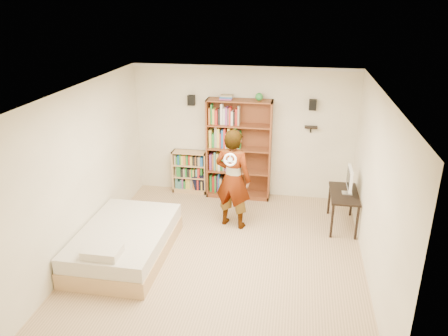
# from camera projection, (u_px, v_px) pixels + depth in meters

# --- Properties ---
(ground) EXTENTS (4.50, 5.00, 0.01)m
(ground) POSITION_uv_depth(u_px,v_px,m) (222.00, 255.00, 7.14)
(ground) COLOR tan
(ground) RESTS_ON ground
(room_shell) EXTENTS (4.52, 5.02, 2.71)m
(room_shell) POSITION_uv_depth(u_px,v_px,m) (222.00, 154.00, 6.49)
(room_shell) COLOR white
(room_shell) RESTS_ON ground
(crown_molding) EXTENTS (4.50, 5.00, 0.06)m
(crown_molding) POSITION_uv_depth(u_px,v_px,m) (222.00, 93.00, 6.16)
(crown_molding) COLOR silver
(crown_molding) RESTS_ON room_shell
(speaker_left) EXTENTS (0.14, 0.12, 0.20)m
(speaker_left) POSITION_uv_depth(u_px,v_px,m) (191.00, 100.00, 8.77)
(speaker_left) COLOR black
(speaker_left) RESTS_ON room_shell
(speaker_right) EXTENTS (0.14, 0.12, 0.20)m
(speaker_right) POSITION_uv_depth(u_px,v_px,m) (313.00, 105.00, 8.39)
(speaker_right) COLOR black
(speaker_right) RESTS_ON room_shell
(wall_shelf) EXTENTS (0.25, 0.16, 0.02)m
(wall_shelf) POSITION_uv_depth(u_px,v_px,m) (311.00, 127.00, 8.57)
(wall_shelf) COLOR black
(wall_shelf) RESTS_ON room_shell
(tall_bookshelf) EXTENTS (1.30, 0.38, 2.06)m
(tall_bookshelf) POSITION_uv_depth(u_px,v_px,m) (239.00, 150.00, 8.89)
(tall_bookshelf) COLOR brown
(tall_bookshelf) RESTS_ON ground
(low_bookshelf) EXTENTS (0.73, 0.27, 0.91)m
(low_bookshelf) POSITION_uv_depth(u_px,v_px,m) (190.00, 172.00, 9.31)
(low_bookshelf) COLOR tan
(low_bookshelf) RESTS_ON ground
(computer_desk) EXTENTS (0.49, 0.98, 0.67)m
(computer_desk) POSITION_uv_depth(u_px,v_px,m) (342.00, 209.00, 7.93)
(computer_desk) COLOR black
(computer_desk) RESTS_ON ground
(imac) EXTENTS (0.11, 0.49, 0.48)m
(imac) POSITION_uv_depth(u_px,v_px,m) (348.00, 181.00, 7.70)
(imac) COLOR white
(imac) RESTS_ON computer_desk
(daybed) EXTENTS (1.36, 2.09, 0.62)m
(daybed) POSITION_uv_depth(u_px,v_px,m) (125.00, 239.00, 7.02)
(daybed) COLOR beige
(daybed) RESTS_ON ground
(person) EXTENTS (0.77, 0.61, 1.84)m
(person) POSITION_uv_depth(u_px,v_px,m) (233.00, 179.00, 7.75)
(person) COLOR black
(person) RESTS_ON ground
(wii_wheel) EXTENTS (0.22, 0.09, 0.23)m
(wii_wheel) POSITION_uv_depth(u_px,v_px,m) (230.00, 160.00, 7.26)
(wii_wheel) COLOR white
(wii_wheel) RESTS_ON person
(navy_bag) EXTENTS (0.34, 0.24, 0.42)m
(navy_bag) POSITION_uv_depth(u_px,v_px,m) (201.00, 183.00, 9.35)
(navy_bag) COLOR black
(navy_bag) RESTS_ON ground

